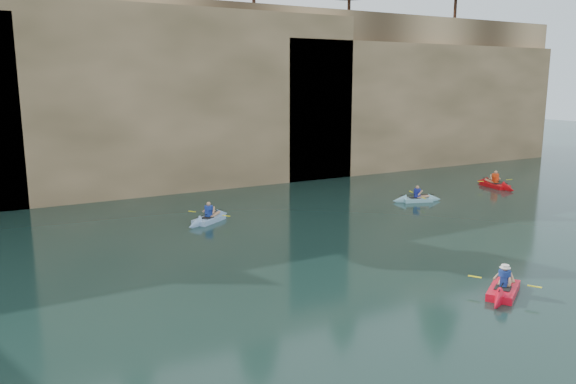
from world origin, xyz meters
TOP-DOWN VIEW (x-y plane):
  - ground at (0.00, 0.00)m, footprint 160.00×160.00m
  - cliff at (0.00, 30.00)m, footprint 70.00×16.00m
  - cliff_slab_center at (2.00, 22.60)m, footprint 24.00×2.40m
  - cliff_slab_east at (22.00, 22.60)m, footprint 26.00×2.40m
  - sea_cave_center at (-4.00, 21.95)m, footprint 3.50×1.00m
  - sea_cave_east at (10.00, 21.95)m, footprint 5.00×1.00m
  - main_kayaker at (5.06, 0.58)m, footprint 3.18×2.33m
  - kayaker_ltblue_near at (12.31, 12.62)m, footprint 2.96×2.17m
  - kayaker_red_far at (19.71, 13.49)m, footprint 2.57×3.70m
  - kayaker_ltblue_mid at (0.31, 14.05)m, footprint 3.11×2.41m

SIDE VIEW (x-z plane):
  - ground at x=0.00m, z-range 0.00..0.00m
  - kayaker_ltblue_near at x=12.31m, z-range -0.43..0.71m
  - kayaker_ltblue_mid at x=0.31m, z-range -0.46..0.77m
  - main_kayaker at x=5.06m, z-range -0.44..0.77m
  - kayaker_red_far at x=19.71m, z-range -0.50..0.83m
  - sea_cave_center at x=-4.00m, z-range 0.00..3.20m
  - sea_cave_east at x=10.00m, z-range 0.00..4.50m
  - cliff_slab_east at x=22.00m, z-range 0.00..9.84m
  - cliff_slab_center at x=2.00m, z-range 0.00..11.40m
  - cliff at x=0.00m, z-range 0.00..12.00m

